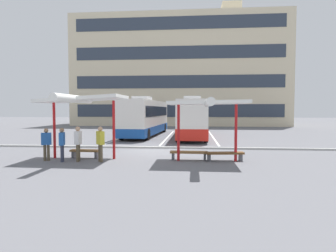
{
  "coord_description": "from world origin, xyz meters",
  "views": [
    {
      "loc": [
        2.4,
        -17.54,
        2.57
      ],
      "look_at": [
        0.55,
        3.48,
        1.38
      ],
      "focal_mm": 30.98,
      "sensor_mm": 36.0,
      "label": 1
    }
  ],
  "objects_px": {
    "waiting_passenger_1": "(78,141)",
    "waiting_passenger_3": "(100,141)",
    "bench_0": "(85,152)",
    "bench_1": "(189,153)",
    "coach_bus_1": "(192,119)",
    "coach_bus_0": "(146,118)",
    "waiting_passenger_2": "(62,142)",
    "waiting_shelter_0": "(81,101)",
    "waiting_shelter_1": "(207,104)",
    "waiting_passenger_0": "(46,142)",
    "bench_2": "(225,154)"
  },
  "relations": [
    {
      "from": "waiting_shelter_1",
      "to": "bench_2",
      "type": "relative_size",
      "value": 2.36
    },
    {
      "from": "coach_bus_1",
      "to": "waiting_shelter_1",
      "type": "distance_m",
      "value": 13.06
    },
    {
      "from": "coach_bus_0",
      "to": "bench_1",
      "type": "xyz_separation_m",
      "value": [
        4.51,
        -13.79,
        -1.43
      ]
    },
    {
      "from": "coach_bus_1",
      "to": "bench_1",
      "type": "height_order",
      "value": "coach_bus_1"
    },
    {
      "from": "coach_bus_0",
      "to": "coach_bus_1",
      "type": "relative_size",
      "value": 0.99
    },
    {
      "from": "coach_bus_1",
      "to": "waiting_passenger_0",
      "type": "bearing_deg",
      "value": -118.35
    },
    {
      "from": "waiting_passenger_1",
      "to": "bench_0",
      "type": "bearing_deg",
      "value": 92.98
    },
    {
      "from": "coach_bus_0",
      "to": "waiting_shelter_0",
      "type": "distance_m",
      "value": 14.16
    },
    {
      "from": "waiting_shelter_0",
      "to": "waiting_passenger_0",
      "type": "bearing_deg",
      "value": -160.39
    },
    {
      "from": "bench_1",
      "to": "waiting_passenger_3",
      "type": "relative_size",
      "value": 1.1
    },
    {
      "from": "bench_0",
      "to": "waiting_passenger_0",
      "type": "relative_size",
      "value": 0.97
    },
    {
      "from": "waiting_shelter_0",
      "to": "waiting_passenger_0",
      "type": "relative_size",
      "value": 2.85
    },
    {
      "from": "waiting_shelter_1",
      "to": "bench_2",
      "type": "bearing_deg",
      "value": 18.56
    },
    {
      "from": "bench_0",
      "to": "bench_1",
      "type": "relative_size",
      "value": 0.82
    },
    {
      "from": "waiting_passenger_2",
      "to": "waiting_shelter_1",
      "type": "bearing_deg",
      "value": 5.06
    },
    {
      "from": "coach_bus_1",
      "to": "waiting_passenger_2",
      "type": "distance_m",
      "value": 15.03
    },
    {
      "from": "bench_0",
      "to": "waiting_passenger_1",
      "type": "height_order",
      "value": "waiting_passenger_1"
    },
    {
      "from": "coach_bus_0",
      "to": "waiting_passenger_2",
      "type": "height_order",
      "value": "coach_bus_0"
    },
    {
      "from": "waiting_shelter_0",
      "to": "coach_bus_0",
      "type": "bearing_deg",
      "value": 85.91
    },
    {
      "from": "bench_2",
      "to": "waiting_passenger_0",
      "type": "relative_size",
      "value": 1.18
    },
    {
      "from": "coach_bus_0",
      "to": "waiting_shelter_1",
      "type": "relative_size",
      "value": 2.67
    },
    {
      "from": "coach_bus_0",
      "to": "coach_bus_1",
      "type": "height_order",
      "value": "coach_bus_0"
    },
    {
      "from": "bench_2",
      "to": "waiting_passenger_3",
      "type": "distance_m",
      "value": 6.22
    },
    {
      "from": "waiting_passenger_2",
      "to": "waiting_shelter_0",
      "type": "bearing_deg",
      "value": 47.94
    },
    {
      "from": "coach_bus_1",
      "to": "waiting_shelter_1",
      "type": "height_order",
      "value": "coach_bus_1"
    },
    {
      "from": "waiting_passenger_1",
      "to": "coach_bus_1",
      "type": "bearing_deg",
      "value": 67.61
    },
    {
      "from": "waiting_passenger_2",
      "to": "waiting_passenger_3",
      "type": "distance_m",
      "value": 1.9
    },
    {
      "from": "waiting_shelter_0",
      "to": "bench_0",
      "type": "relative_size",
      "value": 2.95
    },
    {
      "from": "waiting_passenger_3",
      "to": "coach_bus_0",
      "type": "bearing_deg",
      "value": 90.7
    },
    {
      "from": "coach_bus_1",
      "to": "waiting_passenger_3",
      "type": "distance_m",
      "value": 14.21
    },
    {
      "from": "bench_0",
      "to": "bench_1",
      "type": "xyz_separation_m",
      "value": [
        5.51,
        -0.13,
        0.01
      ]
    },
    {
      "from": "waiting_shelter_1",
      "to": "waiting_passenger_0",
      "type": "xyz_separation_m",
      "value": [
        -8.03,
        -0.42,
        -1.9
      ]
    },
    {
      "from": "coach_bus_1",
      "to": "waiting_shelter_0",
      "type": "height_order",
      "value": "coach_bus_1"
    },
    {
      "from": "waiting_shelter_1",
      "to": "waiting_passenger_2",
      "type": "bearing_deg",
      "value": -174.94
    },
    {
      "from": "bench_2",
      "to": "waiting_passenger_1",
      "type": "bearing_deg",
      "value": -173.65
    },
    {
      "from": "waiting_passenger_1",
      "to": "waiting_passenger_3",
      "type": "relative_size",
      "value": 1.0
    },
    {
      "from": "waiting_passenger_2",
      "to": "waiting_passenger_3",
      "type": "relative_size",
      "value": 0.96
    },
    {
      "from": "waiting_passenger_3",
      "to": "coach_bus_1",
      "type": "bearing_deg",
      "value": 71.8
    },
    {
      "from": "waiting_passenger_1",
      "to": "waiting_passenger_3",
      "type": "bearing_deg",
      "value": 0.7
    },
    {
      "from": "bench_0",
      "to": "waiting_passenger_2",
      "type": "bearing_deg",
      "value": -120.89
    },
    {
      "from": "coach_bus_0",
      "to": "coach_bus_1",
      "type": "bearing_deg",
      "value": -14.93
    },
    {
      "from": "waiting_passenger_2",
      "to": "bench_0",
      "type": "bearing_deg",
      "value": 59.11
    },
    {
      "from": "coach_bus_1",
      "to": "waiting_passenger_3",
      "type": "relative_size",
      "value": 7.02
    },
    {
      "from": "coach_bus_0",
      "to": "waiting_shelter_1",
      "type": "xyz_separation_m",
      "value": [
        5.41,
        -14.22,
        1.07
      ]
    },
    {
      "from": "bench_1",
      "to": "waiting_passenger_1",
      "type": "xyz_separation_m",
      "value": [
        -5.46,
        -0.93,
        0.68
      ]
    },
    {
      "from": "waiting_shelter_1",
      "to": "waiting_passenger_2",
      "type": "xyz_separation_m",
      "value": [
        -7.12,
        -0.63,
        -1.88
      ]
    },
    {
      "from": "bench_0",
      "to": "waiting_passenger_3",
      "type": "xyz_separation_m",
      "value": [
        1.18,
        -1.04,
        0.69
      ]
    },
    {
      "from": "bench_0",
      "to": "waiting_shelter_1",
      "type": "relative_size",
      "value": 0.35
    },
    {
      "from": "waiting_passenger_3",
      "to": "waiting_shelter_1",
      "type": "bearing_deg",
      "value": 5.37
    },
    {
      "from": "bench_0",
      "to": "bench_1",
      "type": "height_order",
      "value": "same"
    }
  ]
}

